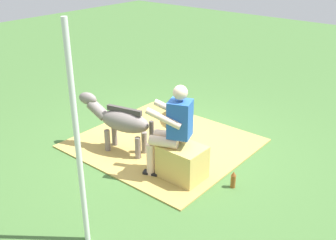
% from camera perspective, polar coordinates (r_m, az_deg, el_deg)
% --- Properties ---
extents(ground_plane, '(24.00, 24.00, 0.00)m').
position_cam_1_polar(ground_plane, '(6.53, 0.00, -3.92)').
color(ground_plane, '#426B33').
extents(hay_patch, '(2.66, 2.49, 0.02)m').
position_cam_1_polar(hay_patch, '(6.63, -0.66, -3.34)').
color(hay_patch, tan).
rests_on(hay_patch, ground).
extents(hay_bale, '(0.62, 0.46, 0.51)m').
position_cam_1_polar(hay_bale, '(5.62, 2.04, -6.08)').
color(hay_bale, tan).
rests_on(hay_bale, ground).
extents(person_seated, '(0.72, 0.56, 1.39)m').
position_cam_1_polar(person_seated, '(5.43, 0.53, -0.99)').
color(person_seated, beige).
rests_on(person_seated, ground).
extents(pony_standing, '(1.33, 0.51, 0.91)m').
position_cam_1_polar(pony_standing, '(6.21, -6.91, -0.06)').
color(pony_standing, slate).
rests_on(pony_standing, ground).
extents(pony_lying, '(1.11, 1.17, 0.42)m').
position_cam_1_polar(pony_lying, '(7.28, 1.33, 0.87)').
color(pony_lying, beige).
rests_on(pony_lying, ground).
extents(soda_bottle, '(0.07, 0.07, 0.25)m').
position_cam_1_polar(soda_bottle, '(5.56, 9.34, -8.45)').
color(soda_bottle, brown).
rests_on(soda_bottle, ground).
extents(tent_pole_left, '(0.06, 0.06, 2.50)m').
position_cam_1_polar(tent_pole_left, '(4.11, -12.86, -3.14)').
color(tent_pole_left, silver).
rests_on(tent_pole_left, ground).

